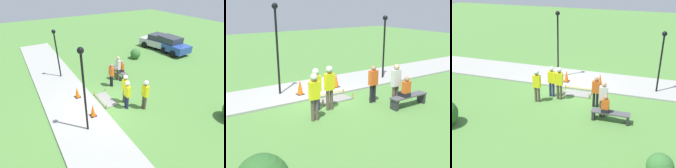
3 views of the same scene
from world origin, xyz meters
The scene contains 17 objects.
ground_plane centered at (0.00, 0.00, 0.00)m, with size 60.00×60.00×0.00m, color #51843D.
sidewalk centered at (0.00, -1.50, 0.05)m, with size 28.00×3.01×0.10m.
wet_concrete_patch centered at (-0.53, 0.56, 0.04)m, with size 1.67×0.83×0.30m.
traffic_cone_near_patch centered at (-1.59, -0.90, 0.47)m, with size 0.34×0.34×0.74m.
traffic_cone_far_patch centered at (0.53, -0.80, 0.47)m, with size 0.34×0.34×0.75m.
park_bench centered at (-2.84, 2.99, 0.36)m, with size 1.86×0.44×0.51m.
person_seated_on_bench centered at (-2.57, 3.04, 0.86)m, with size 0.36×0.44×0.89m.
worker_supervisor centered at (0.26, 1.47, 1.15)m, with size 0.40×0.27×1.90m.
worker_assistant centered at (1.31, 2.11, 1.13)m, with size 0.40×0.27×1.87m.
worker_trainee centered at (0.77, 1.25, 1.09)m, with size 0.40×0.26×1.82m.
bystander_in_orange_shirt centered at (-1.85, 1.76, 0.97)m, with size 0.40×0.22×1.71m.
bystander_in_gray_shirt centered at (-2.38, 2.62, 1.07)m, with size 0.40×0.25×1.87m.
lamppost_near centered at (1.30, -1.45, 2.85)m, with size 0.28×0.28×4.26m.
lamppost_far centered at (-4.93, -1.00, 2.46)m, with size 0.28×0.28×3.57m.
parked_car_silver centered at (-6.16, 10.34, 0.78)m, with size 4.40×2.88×1.50m.
parked_car_blue centered at (-4.86, 10.49, 0.81)m, with size 4.30×2.10×1.59m.
shrub_rounded_mid centered at (-5.10, 6.30, 0.49)m, with size 0.97×0.97×0.97m.
Camera 1 is at (7.41, -3.63, 6.53)m, focal length 28.00 mm.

